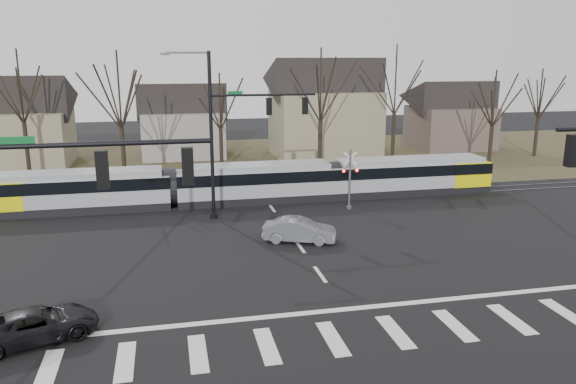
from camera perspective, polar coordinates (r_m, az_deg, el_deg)
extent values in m
plane|color=black|center=(24.67, 4.55, -10.04)|extent=(140.00, 140.00, 0.00)
cube|color=#38331E|center=(54.90, -5.15, 3.18)|extent=(140.00, 28.00, 0.01)
cube|color=silver|center=(20.58, -23.15, -16.24)|extent=(0.60, 2.60, 0.01)
cube|color=silver|center=(20.24, -16.20, -16.17)|extent=(0.60, 2.60, 0.01)
cube|color=silver|center=(20.18, -9.13, -15.86)|extent=(0.60, 2.60, 0.01)
cube|color=silver|center=(20.40, -2.14, -15.33)|extent=(0.60, 2.60, 0.01)
cube|color=silver|center=(20.90, 4.56, -14.61)|extent=(0.60, 2.60, 0.01)
cube|color=silver|center=(21.66, 10.83, -13.76)|extent=(0.60, 2.60, 0.01)
cube|color=silver|center=(22.65, 16.57, -12.84)|extent=(0.60, 2.60, 0.01)
cube|color=silver|center=(23.83, 21.75, -11.89)|extent=(0.60, 2.60, 0.01)
cube|color=silver|center=(25.19, 26.37, -10.96)|extent=(0.60, 2.60, 0.01)
cube|color=silver|center=(23.10, 5.86, -11.76)|extent=(28.00, 0.35, 0.01)
cube|color=silver|center=(26.43, 3.28, -8.35)|extent=(0.18, 2.00, 0.01)
cube|color=silver|center=(30.06, 1.23, -5.57)|extent=(0.18, 2.00, 0.01)
cube|color=silver|center=(33.77, -0.36, -3.40)|extent=(0.18, 2.00, 0.01)
cube|color=silver|center=(37.53, -1.63, -1.65)|extent=(0.18, 2.00, 0.01)
cube|color=silver|center=(41.35, -2.67, -0.23)|extent=(0.18, 2.00, 0.01)
cube|color=silver|center=(45.19, -3.53, 0.96)|extent=(0.18, 2.00, 0.01)
cube|color=silver|center=(49.06, -4.25, 1.95)|extent=(0.18, 2.00, 0.01)
cube|color=silver|center=(52.95, -4.87, 2.80)|extent=(0.18, 2.00, 0.01)
cube|color=#59595E|center=(38.57, -1.94, -1.20)|extent=(90.00, 0.12, 0.06)
cube|color=#59595E|center=(39.91, -2.30, -0.70)|extent=(90.00, 0.12, 0.06)
cube|color=gray|center=(38.99, -20.64, 0.05)|extent=(11.85, 2.55, 2.66)
cube|color=black|center=(38.87, -20.71, 0.82)|extent=(11.87, 2.59, 0.77)
cube|color=yellow|center=(39.88, -27.00, -0.16)|extent=(2.92, 2.61, 1.78)
cube|color=gray|center=(39.01, -3.19, 0.93)|extent=(10.94, 2.55, 2.66)
cube|color=black|center=(38.90, -3.20, 1.70)|extent=(10.96, 2.59, 0.77)
cube|color=gray|center=(42.29, 12.23, 1.63)|extent=(11.85, 2.55, 2.66)
cube|color=black|center=(42.19, 12.27, 2.34)|extent=(11.87, 2.59, 0.77)
cube|color=yellow|center=(44.30, 17.51, 1.95)|extent=(2.92, 2.61, 1.78)
imported|color=slate|center=(30.68, 1.17, -3.89)|extent=(3.97, 4.87, 1.31)
imported|color=black|center=(22.38, -24.22, -12.19)|extent=(4.66, 5.49, 1.18)
cylinder|color=black|center=(15.89, -19.70, 4.58)|extent=(6.50, 0.14, 0.14)
cube|color=#0C5926|center=(16.19, -25.90, 4.70)|extent=(0.90, 0.03, 0.22)
cube|color=black|center=(15.96, -18.34, 2.17)|extent=(0.32, 0.32, 1.05)
sphere|color=#FF0C07|center=(15.91, -18.43, 3.33)|extent=(0.22, 0.22, 0.22)
cube|color=black|center=(15.88, -10.16, 2.59)|extent=(0.32, 0.32, 1.05)
sphere|color=#FF0C07|center=(15.82, -10.21, 3.77)|extent=(0.22, 0.22, 0.22)
cube|color=black|center=(20.42, 26.89, 3.75)|extent=(0.32, 0.32, 1.05)
sphere|color=#FF0C07|center=(20.38, 26.99, 4.67)|extent=(0.22, 0.22, 0.22)
cylinder|color=black|center=(34.53, -7.79, 5.52)|extent=(0.22, 0.22, 10.20)
cylinder|color=black|center=(35.55, -7.53, -2.40)|extent=(0.44, 0.44, 0.30)
cylinder|color=black|center=(34.68, -2.48, 9.82)|extent=(6.50, 0.14, 0.14)
cube|color=#0C5926|center=(34.41, -5.40, 10.00)|extent=(0.90, 0.03, 0.22)
cube|color=black|center=(34.79, -1.94, 8.68)|extent=(0.32, 0.32, 1.05)
sphere|color=#FF0C07|center=(34.76, -1.94, 9.23)|extent=(0.22, 0.22, 0.22)
cube|color=black|center=(35.27, 1.74, 8.75)|extent=(0.32, 0.32, 1.05)
sphere|color=#FF0C07|center=(35.24, 1.74, 9.29)|extent=(0.22, 0.22, 0.22)
cube|color=#59595B|center=(34.09, -12.37, 13.54)|extent=(0.55, 0.22, 0.14)
cylinder|color=#59595B|center=(37.17, 6.29, 1.28)|extent=(0.14, 0.14, 4.00)
cylinder|color=#59595B|center=(37.62, 6.22, -1.55)|extent=(0.36, 0.36, 0.20)
cube|color=silver|center=(36.90, 6.35, 3.41)|extent=(0.95, 0.04, 0.95)
cube|color=silver|center=(36.90, 6.35, 3.41)|extent=(0.95, 0.04, 0.95)
cube|color=black|center=(37.05, 6.31, 2.19)|extent=(1.00, 0.10, 0.12)
sphere|color=#FF0C07|center=(36.83, 5.69, 2.14)|extent=(0.18, 0.18, 0.18)
sphere|color=#FF0C07|center=(37.12, 7.01, 2.19)|extent=(0.18, 0.18, 0.18)
cube|color=gray|center=(57.63, -25.68, 4.90)|extent=(9.00, 8.00, 5.00)
cube|color=gray|center=(58.12, -10.63, 5.82)|extent=(8.00, 7.00, 4.50)
cube|color=gray|center=(57.19, 3.69, 6.91)|extent=(10.00, 8.00, 6.50)
cube|color=brown|center=(64.83, 16.11, 6.31)|extent=(8.00, 7.00, 4.50)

